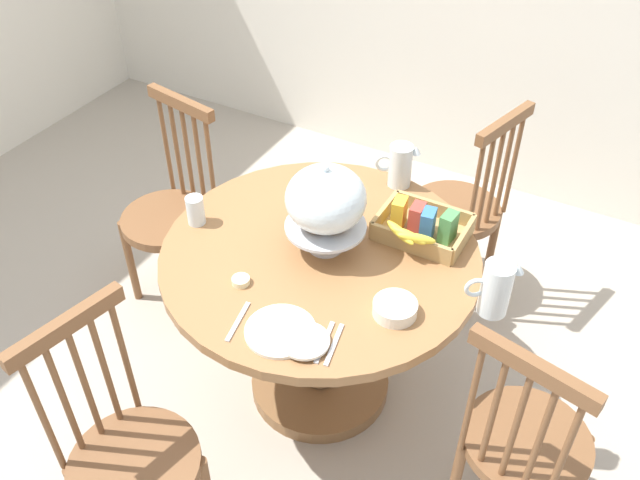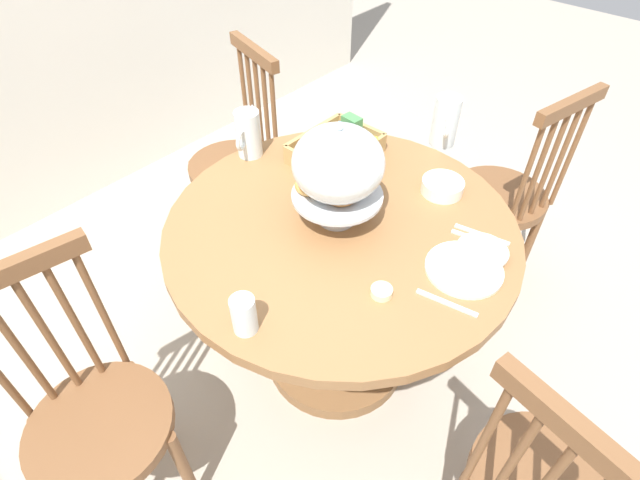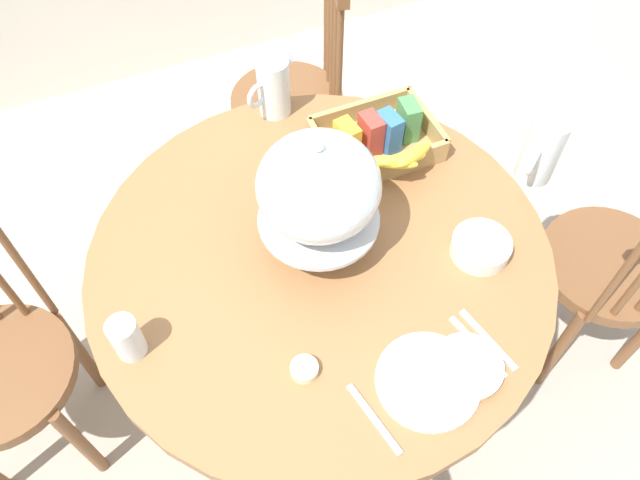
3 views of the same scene
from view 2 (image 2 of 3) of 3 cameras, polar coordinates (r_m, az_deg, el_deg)
name	(u,v)px [view 2 (image 2 of 3)]	position (r m, az deg, el deg)	size (l,w,h in m)	color
ground_plane	(320,387)	(2.05, 0.01, -16.50)	(10.00, 10.00, 0.00)	#A89E8E
dining_table	(339,274)	(1.72, 2.22, -3.89)	(1.11, 1.11, 0.74)	olive
windsor_chair_near_window	(237,165)	(2.34, -9.47, 8.54)	(0.42, 0.42, 0.97)	brown
windsor_chair_by_cabinet	(97,421)	(1.60, -24.26, -18.40)	(0.41, 0.41, 0.97)	brown
windsor_chair_far_side	(503,199)	(2.25, 20.29, 4.45)	(0.41, 0.41, 0.97)	brown
pastry_stand_with_dome	(338,167)	(1.45, 2.06, 8.37)	(0.28, 0.28, 0.34)	silver
orange_juice_pitcher	(445,123)	(1.94, 14.19, 12.89)	(0.16, 0.12, 0.19)	silver
milk_pitcher	(249,136)	(1.84, -8.21, 11.80)	(0.17, 0.09, 0.17)	silver
cereal_basket	(339,147)	(1.82, 2.23, 10.64)	(0.32, 0.30, 0.12)	tan
china_plate_large	(464,269)	(1.47, 16.21, -3.22)	(0.22, 0.22, 0.01)	white
china_plate_small	(482,251)	(1.52, 18.15, -1.18)	(0.15, 0.15, 0.01)	white
cereal_bowl	(442,186)	(1.72, 13.89, 6.00)	(0.14, 0.14, 0.04)	white
drinking_glass	(244,315)	(1.25, -8.74, -8.49)	(0.06, 0.06, 0.11)	silver
butter_dish	(381,292)	(1.35, 7.03, -5.96)	(0.06, 0.06, 0.02)	beige
table_knife	(479,240)	(1.57, 17.78, -0.05)	(0.17, 0.01, 0.01)	silver
dinner_fork	(482,235)	(1.59, 18.09, 0.60)	(0.17, 0.01, 0.01)	silver
soup_spoon	(447,303)	(1.37, 14.35, -7.02)	(0.17, 0.01, 0.01)	silver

